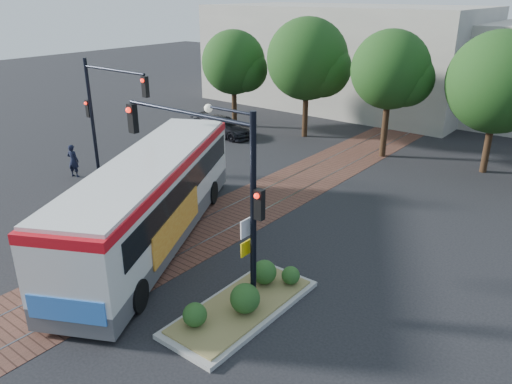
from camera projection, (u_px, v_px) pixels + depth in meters
ground at (161, 251)px, 18.80m from camera, size 120.00×120.00×0.00m
trackbed at (230, 216)px, 21.71m from camera, size 3.60×40.00×0.02m
tree_row at (388, 72)px, 28.24m from camera, size 26.40×5.60×7.67m
warehouses at (434, 64)px, 38.61m from camera, size 40.00×13.00×8.00m
city_bus at (152, 195)px, 18.97m from camera, size 8.19×12.39×3.37m
traffic_island at (244, 300)px, 15.25m from camera, size 2.20×5.20×1.13m
signal_pole_main at (220, 175)px, 14.43m from camera, size 5.49×0.46×6.00m
signal_pole_left at (103, 103)px, 25.05m from camera, size 4.99×0.34×6.00m
officer at (73, 161)px, 26.02m from camera, size 0.74×0.61×1.75m
parked_car at (222, 126)px, 33.44m from camera, size 4.56×1.94×1.31m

